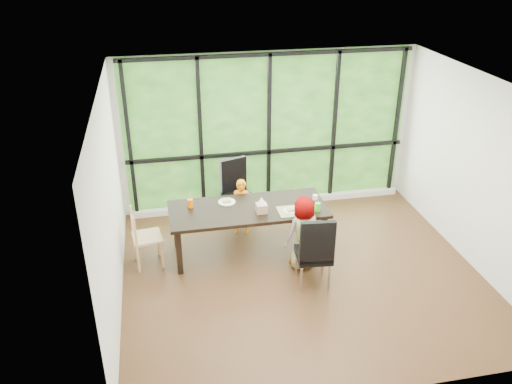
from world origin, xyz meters
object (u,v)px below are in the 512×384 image
at_px(green_cup, 318,207).
at_px(tissue_box, 261,208).
at_px(plate_far, 227,202).
at_px(chair_interior_leather, 314,250).
at_px(child_older, 302,233).
at_px(white_mug, 315,197).
at_px(plate_near, 291,211).
at_px(orange_cup, 190,203).
at_px(chair_window_leather, 239,193).
at_px(child_toddler, 242,207).
at_px(dining_table, 248,230).
at_px(chair_end_beech, 147,237).

bearing_deg(green_cup, tissue_box, 170.95).
height_order(plate_far, tissue_box, tissue_box).
distance_m(chair_interior_leather, child_older, 0.43).
bearing_deg(white_mug, chair_interior_leather, -107.50).
xyz_separation_m(plate_near, orange_cup, (-1.42, 0.41, 0.06)).
height_order(orange_cup, white_mug, orange_cup).
distance_m(plate_far, orange_cup, 0.55).
bearing_deg(white_mug, child_older, -121.33).
bearing_deg(tissue_box, chair_window_leather, 97.62).
height_order(child_toddler, plate_near, child_toddler).
xyz_separation_m(chair_window_leather, green_cup, (0.95, -1.21, 0.28)).
relative_size(chair_window_leather, tissue_box, 6.97).
height_order(dining_table, chair_window_leather, chair_window_leather).
distance_m(chair_end_beech, plate_near, 2.10).
height_order(chair_interior_leather, tissue_box, chair_interior_leather).
bearing_deg(chair_interior_leather, dining_table, -47.65).
bearing_deg(green_cup, chair_window_leather, 127.95).
relative_size(dining_table, white_mug, 30.24).
distance_m(chair_interior_leather, plate_far, 1.57).
bearing_deg(chair_window_leather, white_mug, -58.78).
relative_size(child_toddler, orange_cup, 7.37).
height_order(chair_interior_leather, chair_end_beech, chair_interior_leather).
distance_m(child_toddler, tissue_box, 0.82).
height_order(chair_interior_leather, green_cup, chair_interior_leather).
bearing_deg(plate_far, orange_cup, -175.88).
relative_size(chair_interior_leather, orange_cup, 8.53).
height_order(child_older, orange_cup, child_older).
relative_size(child_older, plate_far, 4.28).
xyz_separation_m(plate_far, green_cup, (1.25, -0.52, 0.06)).
distance_m(white_mug, tissue_box, 0.90).
xyz_separation_m(dining_table, chair_interior_leather, (0.72, -0.96, 0.17)).
bearing_deg(green_cup, chair_end_beech, 174.08).
relative_size(dining_table, child_toddler, 2.47).
distance_m(child_toddler, white_mug, 1.20).
relative_size(child_toddler, white_mug, 12.22).
relative_size(child_older, tissue_box, 7.14).
distance_m(chair_interior_leather, white_mug, 1.10).
bearing_deg(plate_far, plate_near, -27.13).
height_order(plate_near, white_mug, white_mug).
bearing_deg(chair_interior_leather, chair_end_beech, -17.25).
height_order(child_toddler, tissue_box, child_toddler).
distance_m(chair_interior_leather, chair_end_beech, 2.39).
relative_size(green_cup, white_mug, 1.72).
bearing_deg(white_mug, green_cup, -101.70).
distance_m(chair_window_leather, orange_cup, 1.15).
relative_size(dining_table, chair_end_beech, 2.57).
distance_m(plate_near, tissue_box, 0.43).
distance_m(plate_near, orange_cup, 1.48).
relative_size(dining_table, tissue_box, 14.91).
relative_size(child_toddler, plate_near, 4.34).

